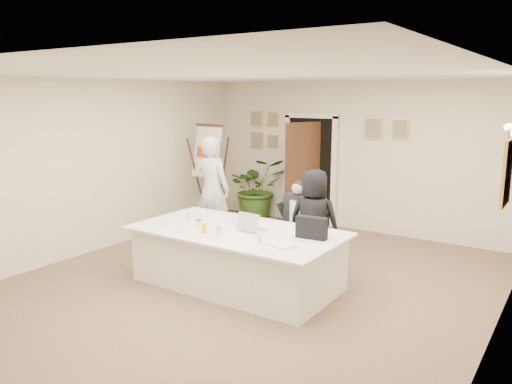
{
  "coord_description": "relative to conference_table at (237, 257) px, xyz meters",
  "views": [
    {
      "loc": [
        3.65,
        -5.3,
        2.54
      ],
      "look_at": [
        -0.29,
        0.6,
        1.16
      ],
      "focal_mm": 35.0,
      "sensor_mm": 36.0,
      "label": 1
    }
  ],
  "objects": [
    {
      "name": "wall_right",
      "position": [
        3.13,
        0.09,
        1.01
      ],
      "size": [
        0.1,
        7.0,
        2.8
      ],
      "primitive_type": "cube",
      "color": "beige",
      "rests_on": "floor"
    },
    {
      "name": "paper_stack",
      "position": [
        0.86,
        -0.3,
        0.4
      ],
      "size": [
        0.38,
        0.3,
        0.03
      ],
      "primitive_type": "cube",
      "rotation": [
        0.0,
        0.0,
        -0.22
      ],
      "color": "white",
      "rests_on": "conference_table"
    },
    {
      "name": "plate_mid",
      "position": [
        -0.55,
        -0.45,
        0.39
      ],
      "size": [
        0.29,
        0.29,
        0.01
      ],
      "primitive_type": "cylinder",
      "rotation": [
        0.0,
        0.0,
        0.25
      ],
      "color": "white",
      "rests_on": "conference_table"
    },
    {
      "name": "floor",
      "position": [
        0.13,
        0.09,
        -0.39
      ],
      "size": [
        7.0,
        7.0,
        0.0
      ],
      "primitive_type": "plane",
      "color": "brown",
      "rests_on": "ground"
    },
    {
      "name": "wall_back",
      "position": [
        0.13,
        3.59,
        1.01
      ],
      "size": [
        6.0,
        0.1,
        2.8
      ],
      "primitive_type": "cube",
      "color": "beige",
      "rests_on": "floor"
    },
    {
      "name": "glass_d",
      "position": [
        -0.25,
        0.26,
        0.45
      ],
      "size": [
        0.08,
        0.08,
        0.14
      ],
      "primitive_type": "cylinder",
      "rotation": [
        0.0,
        0.0,
        -0.33
      ],
      "color": "silver",
      "rests_on": "conference_table"
    },
    {
      "name": "pictures_back_wall",
      "position": [
        -0.67,
        3.56,
        1.46
      ],
      "size": [
        3.4,
        0.06,
        0.8
      ],
      "primitive_type": null,
      "color": "gold",
      "rests_on": "wall_back"
    },
    {
      "name": "doorway",
      "position": [
        -0.75,
        3.41,
        0.65
      ],
      "size": [
        1.14,
        0.86,
        2.2
      ],
      "color": "black",
      "rests_on": "floor"
    },
    {
      "name": "laptop",
      "position": [
        0.19,
        0.1,
        0.52
      ],
      "size": [
        0.38,
        0.39,
        0.28
      ],
      "primitive_type": null,
      "rotation": [
        0.0,
        0.0,
        -0.09
      ],
      "color": "#B7BABC",
      "rests_on": "conference_table"
    },
    {
      "name": "seated_man",
      "position": [
        0.24,
        1.19,
        0.26
      ],
      "size": [
        0.69,
        0.72,
        1.31
      ],
      "primitive_type": null,
      "rotation": [
        0.0,
        0.0,
        0.24
      ],
      "color": "black",
      "rests_on": "floor"
    },
    {
      "name": "glass_b",
      "position": [
        -0.01,
        -0.39,
        0.45
      ],
      "size": [
        0.09,
        0.09,
        0.14
      ],
      "primitive_type": "cylinder",
      "rotation": [
        0.0,
        0.0,
        -0.27
      ],
      "color": "silver",
      "rests_on": "conference_table"
    },
    {
      "name": "ceiling",
      "position": [
        0.13,
        0.09,
        2.41
      ],
      "size": [
        6.0,
        7.0,
        0.02
      ],
      "primitive_type": "cube",
      "color": "white",
      "rests_on": "wall_back"
    },
    {
      "name": "conference_table",
      "position": [
        0.0,
        0.0,
        0.0
      ],
      "size": [
        2.82,
        1.5,
        0.78
      ],
      "color": "silver",
      "rests_on": "floor"
    },
    {
      "name": "plate_left",
      "position": [
        -1.01,
        -0.28,
        0.39
      ],
      "size": [
        0.26,
        0.26,
        0.01
      ],
      "primitive_type": "cylinder",
      "rotation": [
        0.0,
        0.0,
        0.16
      ],
      "color": "white",
      "rests_on": "conference_table"
    },
    {
      "name": "oj_glass",
      "position": [
        -0.24,
        -0.39,
        0.45
      ],
      "size": [
        0.08,
        0.08,
        0.13
      ],
      "primitive_type": "cylinder",
      "rotation": [
        0.0,
        0.0,
        0.11
      ],
      "color": "#F4A214",
      "rests_on": "conference_table"
    },
    {
      "name": "potted_palm",
      "position": [
        -1.87,
        3.29,
        0.25
      ],
      "size": [
        1.52,
        1.52,
        1.28
      ],
      "primitive_type": "imported",
      "rotation": [
        0.0,
        0.0,
        0.78
      ],
      "color": "#365F1F",
      "rests_on": "floor"
    },
    {
      "name": "flip_chart",
      "position": [
        -2.16,
        2.15,
        0.52
      ],
      "size": [
        0.71,
        0.49,
        1.97
      ],
      "color": "#332410",
      "rests_on": "floor"
    },
    {
      "name": "laptop_bag",
      "position": [
        1.02,
        0.18,
        0.52
      ],
      "size": [
        0.41,
        0.14,
        0.28
      ],
      "primitive_type": "cube",
      "rotation": [
        0.0,
        0.0,
        0.09
      ],
      "color": "black",
      "rests_on": "conference_table"
    },
    {
      "name": "glass_a",
      "position": [
        -0.81,
        -0.06,
        0.45
      ],
      "size": [
        0.08,
        0.08,
        0.14
      ],
      "primitive_type": "cylinder",
      "rotation": [
        0.0,
        0.0,
        0.25
      ],
      "color": "silver",
      "rests_on": "conference_table"
    },
    {
      "name": "steel_jug",
      "position": [
        -0.48,
        -0.22,
        0.44
      ],
      "size": [
        0.11,
        0.11,
        0.11
      ],
      "primitive_type": "cylinder",
      "rotation": [
        0.0,
        0.0,
        -0.1
      ],
      "color": "silver",
      "rests_on": "conference_table"
    },
    {
      "name": "standing_man",
      "position": [
        -1.6,
        1.46,
        0.53
      ],
      "size": [
        0.72,
        0.51,
        1.85
      ],
      "primitive_type": "imported",
      "rotation": [
        0.0,
        0.0,
        3.24
      ],
      "color": "silver",
      "rests_on": "floor"
    },
    {
      "name": "glass_c",
      "position": [
        0.58,
        -0.34,
        0.45
      ],
      "size": [
        0.07,
        0.07,
        0.14
      ],
      "primitive_type": "cylinder",
      "rotation": [
        0.0,
        0.0,
        -0.01
      ],
      "color": "silver",
      "rests_on": "conference_table"
    },
    {
      "name": "wall_left",
      "position": [
        -2.87,
        0.09,
        1.01
      ],
      "size": [
        0.1,
        7.0,
        2.8
      ],
      "primitive_type": "cube",
      "color": "beige",
      "rests_on": "floor"
    },
    {
      "name": "plate_near",
      "position": [
        -0.05,
        -0.45,
        0.39
      ],
      "size": [
        0.23,
        0.23,
        0.01
      ],
      "primitive_type": "cylinder",
      "rotation": [
        0.0,
        0.0,
        -0.06
      ],
      "color": "white",
      "rests_on": "conference_table"
    },
    {
      "name": "standing_woman",
      "position": [
        0.63,
        0.99,
        0.37
      ],
      "size": [
        0.82,
        0.6,
        1.53
      ],
      "primitive_type": "imported",
      "rotation": [
        0.0,
        0.0,
        3.31
      ],
      "color": "black",
      "rests_on": "floor"
    }
  ]
}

